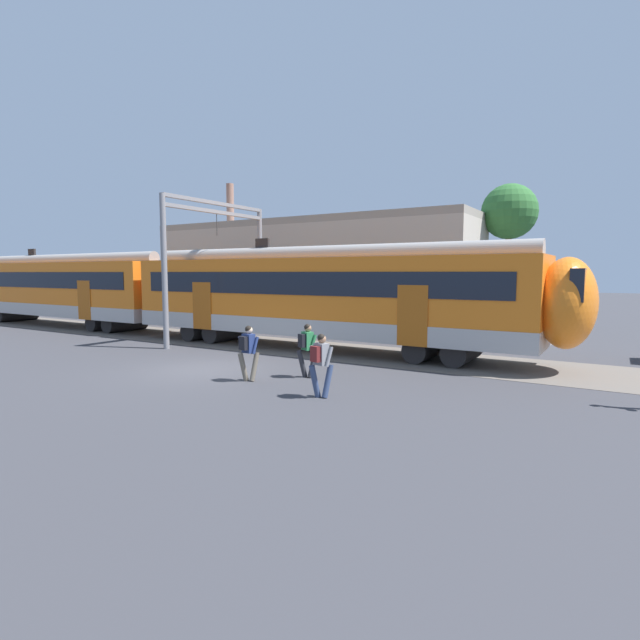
% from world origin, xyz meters
% --- Properties ---
extents(ground_plane, '(160.00, 160.00, 0.00)m').
position_xyz_m(ground_plane, '(0.00, 0.00, 0.00)').
color(ground_plane, '#38383D').
extents(track_bed, '(80.00, 4.40, 0.01)m').
position_xyz_m(track_bed, '(-10.24, 5.69, 0.01)').
color(track_bed, '#605951').
rests_on(track_bed, ground).
extents(commuter_train, '(38.05, 3.07, 4.73)m').
position_xyz_m(commuter_train, '(-7.75, 5.68, 2.25)').
color(commuter_train, '#B2ADA8').
rests_on(commuter_train, ground).
extents(pedestrian_navy, '(0.60, 0.61, 1.67)m').
position_xyz_m(pedestrian_navy, '(2.46, -0.64, 0.99)').
color(pedestrian_navy, '#6B6051').
rests_on(pedestrian_navy, ground).
extents(pedestrian_green, '(0.66, 0.57, 1.67)m').
position_xyz_m(pedestrian_green, '(3.65, 0.71, 0.99)').
color(pedestrian_green, '#28282D').
rests_on(pedestrian_green, ground).
extents(pedestrian_grey, '(0.64, 0.59, 1.67)m').
position_xyz_m(pedestrian_grey, '(5.31, -1.19, 0.99)').
color(pedestrian_grey, navy).
rests_on(pedestrian_grey, ground).
extents(catenary_gantry, '(0.24, 6.64, 6.53)m').
position_xyz_m(catenary_gantry, '(-4.63, 5.69, 4.31)').
color(catenary_gantry, gray).
rests_on(catenary_gantry, ground).
extents(background_building, '(20.67, 5.00, 9.20)m').
position_xyz_m(background_building, '(-5.06, 14.08, 3.21)').
color(background_building, '#B2A899').
rests_on(background_building, ground).
extents(street_tree_right, '(2.95, 2.95, 7.96)m').
position_xyz_m(street_tree_right, '(6.34, 16.55, 6.41)').
color(street_tree_right, brown).
rests_on(street_tree_right, ground).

